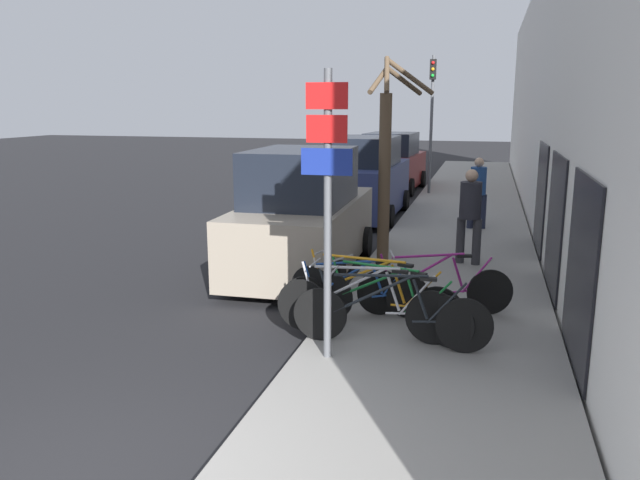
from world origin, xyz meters
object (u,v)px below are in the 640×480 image
(parked_car_1, at_px, (367,181))
(bicycle_3, at_px, (372,297))
(pedestrian_far, at_px, (478,188))
(traffic_light, at_px, (432,106))
(bicycle_0, at_px, (391,315))
(parked_car_0, at_px, (303,218))
(parked_car_2, at_px, (392,164))
(pedestrian_near, at_px, (470,210))
(street_tree, at_px, (386,165))
(bicycle_1, at_px, (366,307))
(bicycle_2, at_px, (387,303))
(bicycle_5, at_px, (435,288))
(signpost, at_px, (327,199))
(bicycle_4, at_px, (356,293))

(parked_car_1, bearing_deg, bicycle_3, -78.10)
(pedestrian_far, bearing_deg, traffic_light, 99.27)
(bicycle_0, bearing_deg, parked_car_0, 29.79)
(pedestrian_far, bearing_deg, parked_car_2, 106.94)
(pedestrian_near, bearing_deg, parked_car_0, -149.75)
(bicycle_3, distance_m, street_tree, 3.60)
(traffic_light, bearing_deg, bicycle_1, -88.07)
(pedestrian_near, bearing_deg, bicycle_2, -88.77)
(parked_car_0, distance_m, pedestrian_near, 3.11)
(bicycle_1, relative_size, pedestrian_far, 1.41)
(bicycle_3, xyz_separation_m, pedestrian_far, (1.22, 7.40, 0.57))
(traffic_light, bearing_deg, parked_car_0, -97.65)
(bicycle_2, relative_size, street_tree, 0.60)
(bicycle_3, distance_m, pedestrian_far, 7.52)
(traffic_light, bearing_deg, parked_car_1, -107.37)
(bicycle_2, xyz_separation_m, street_tree, (-0.60, 3.44, 1.48))
(bicycle_2, bearing_deg, parked_car_2, 31.39)
(bicycle_0, distance_m, street_tree, 4.25)
(parked_car_2, distance_m, pedestrian_far, 7.88)
(pedestrian_near, height_order, traffic_light, traffic_light)
(bicycle_0, distance_m, parked_car_0, 4.26)
(bicycle_5, bearing_deg, bicycle_3, 116.35)
(bicycle_2, height_order, traffic_light, traffic_light)
(pedestrian_near, bearing_deg, bicycle_3, -92.67)
(signpost, height_order, parked_car_2, signpost)
(signpost, relative_size, parked_car_2, 0.79)
(bicycle_4, height_order, pedestrian_far, pedestrian_far)
(signpost, xyz_separation_m, traffic_light, (-0.14, 14.42, 0.98))
(signpost, height_order, street_tree, street_tree)
(bicycle_5, xyz_separation_m, parked_car_2, (-2.73, 13.90, 0.42))
(bicycle_2, distance_m, parked_car_0, 3.79)
(bicycle_4, distance_m, parked_car_0, 3.16)
(bicycle_5, height_order, street_tree, street_tree)
(pedestrian_near, relative_size, traffic_light, 0.40)
(bicycle_0, relative_size, bicycle_2, 1.09)
(bicycle_5, height_order, pedestrian_far, pedestrian_far)
(parked_car_1, relative_size, pedestrian_near, 2.54)
(parked_car_1, relative_size, street_tree, 1.20)
(bicycle_1, relative_size, parked_car_1, 0.53)
(bicycle_3, xyz_separation_m, bicycle_5, (0.79, 0.71, -0.03))
(parked_car_1, distance_m, pedestrian_near, 5.94)
(bicycle_1, distance_m, bicycle_3, 0.42)
(bicycle_0, xyz_separation_m, parked_car_0, (-2.20, 3.61, 0.48))
(parked_car_1, bearing_deg, bicycle_5, -72.08)
(bicycle_0, height_order, street_tree, street_tree)
(pedestrian_near, relative_size, street_tree, 0.47)
(parked_car_1, height_order, pedestrian_far, parked_car_1)
(bicycle_3, relative_size, parked_car_1, 0.56)
(bicycle_5, bearing_deg, bicycle_2, 132.47)
(bicycle_5, relative_size, street_tree, 0.57)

